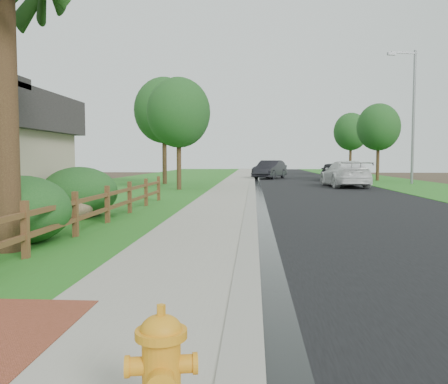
# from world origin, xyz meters

# --- Properties ---
(ground) EXTENTS (120.00, 120.00, 0.00)m
(ground) POSITION_xyz_m (0.00, 0.00, 0.00)
(ground) COLOR #3D2E21
(road) EXTENTS (8.00, 90.00, 0.02)m
(road) POSITION_xyz_m (4.60, 35.00, 0.01)
(road) COLOR black
(road) RESTS_ON ground
(curb) EXTENTS (0.40, 90.00, 0.12)m
(curb) POSITION_xyz_m (0.40, 35.00, 0.06)
(curb) COLOR gray
(curb) RESTS_ON ground
(wet_gutter) EXTENTS (0.50, 90.00, 0.00)m
(wet_gutter) POSITION_xyz_m (0.75, 35.00, 0.02)
(wet_gutter) COLOR black
(wet_gutter) RESTS_ON road
(sidewalk) EXTENTS (2.20, 90.00, 0.10)m
(sidewalk) POSITION_xyz_m (-0.90, 35.00, 0.05)
(sidewalk) COLOR gray
(sidewalk) RESTS_ON ground
(grass_strip) EXTENTS (1.60, 90.00, 0.06)m
(grass_strip) POSITION_xyz_m (-2.80, 35.00, 0.03)
(grass_strip) COLOR #2B601B
(grass_strip) RESTS_ON ground
(lawn_near) EXTENTS (9.00, 90.00, 0.04)m
(lawn_near) POSITION_xyz_m (-8.00, 35.00, 0.02)
(lawn_near) COLOR #2B601B
(lawn_near) RESTS_ON ground
(verge_far) EXTENTS (6.00, 90.00, 0.04)m
(verge_far) POSITION_xyz_m (11.50, 35.00, 0.02)
(verge_far) COLOR #2B601B
(verge_far) RESTS_ON ground
(ranch_fence) EXTENTS (0.12, 16.92, 1.10)m
(ranch_fence) POSITION_xyz_m (-3.60, 6.40, 0.62)
(ranch_fence) COLOR #512B1B
(ranch_fence) RESTS_ON ground
(fire_hydrant) EXTENTS (0.53, 0.43, 0.81)m
(fire_hydrant) POSITION_xyz_m (-0.10, -2.44, 0.47)
(fire_hydrant) COLOR orange
(fire_hydrant) RESTS_ON sidewalk
(white_suv) EXTENTS (2.70, 5.97, 1.70)m
(white_suv) POSITION_xyz_m (6.50, 26.15, 0.87)
(white_suv) COLOR white
(white_suv) RESTS_ON road
(dark_car_mid) EXTENTS (2.62, 4.80, 1.55)m
(dark_car_mid) POSITION_xyz_m (7.11, 35.07, 0.79)
(dark_car_mid) COLOR black
(dark_car_mid) RESTS_ON road
(dark_car_far) EXTENTS (3.48, 5.45, 1.70)m
(dark_car_far) POSITION_xyz_m (2.00, 38.77, 0.87)
(dark_car_far) COLOR black
(dark_car_far) RESTS_ON road
(streetlight) EXTENTS (2.20, 0.68, 9.61)m
(streetlight) POSITION_xyz_m (11.82, 29.79, 5.45)
(streetlight) COLOR gray
(streetlight) RESTS_ON ground
(boulder) EXTENTS (1.25, 1.03, 0.74)m
(boulder) POSITION_xyz_m (-4.84, 8.35, 0.37)
(boulder) COLOR brown
(boulder) RESTS_ON ground
(shrub_b) EXTENTS (2.76, 2.76, 1.49)m
(shrub_b) POSITION_xyz_m (-4.52, 4.46, 0.75)
(shrub_b) COLOR #184319
(shrub_b) RESTS_ON ground
(shrub_c) EXTENTS (2.07, 2.07, 1.48)m
(shrub_c) POSITION_xyz_m (-6.50, 9.90, 0.74)
(shrub_c) COLOR #184319
(shrub_c) RESTS_ON ground
(shrub_d) EXTENTS (2.89, 2.89, 1.60)m
(shrub_d) POSITION_xyz_m (-4.95, 9.10, 0.80)
(shrub_d) COLOR #184319
(shrub_d) RESTS_ON ground
(tree_near_left) EXTENTS (3.73, 3.73, 6.60)m
(tree_near_left) POSITION_xyz_m (-3.90, 22.32, 4.54)
(tree_near_left) COLOR #342015
(tree_near_left) RESTS_ON ground
(tree_mid_left) EXTENTS (4.31, 4.31, 7.71)m
(tree_mid_left) POSITION_xyz_m (-5.96, 28.68, 5.32)
(tree_mid_left) COLOR #342015
(tree_mid_left) RESTS_ON ground
(tree_mid_right) EXTENTS (3.56, 3.56, 6.45)m
(tree_mid_right) POSITION_xyz_m (10.85, 34.95, 4.48)
(tree_mid_right) COLOR #342015
(tree_mid_right) RESTS_ON ground
(tree_far_right) EXTENTS (3.73, 3.73, 6.88)m
(tree_far_right) POSITION_xyz_m (11.08, 47.36, 4.81)
(tree_far_right) COLOR #342015
(tree_far_right) RESTS_ON ground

